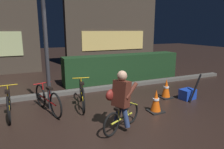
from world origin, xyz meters
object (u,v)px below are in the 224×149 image
at_px(street_post, 47,53).
at_px(parked_bike_center_right, 82,94).
at_px(traffic_cone_near, 156,101).
at_px(parked_bike_center_left, 48,100).
at_px(parked_bike_left_mid, 9,103).
at_px(closed_umbrella, 195,88).
at_px(traffic_cone_far, 166,89).
at_px(blue_crate, 187,94).
at_px(cyclist, 121,101).

bearing_deg(street_post, parked_bike_center_right, -11.11).
bearing_deg(traffic_cone_near, parked_bike_center_left, 156.50).
relative_size(parked_bike_left_mid, closed_umbrella, 1.79).
bearing_deg(traffic_cone_far, street_post, 170.91).
distance_m(traffic_cone_near, traffic_cone_far, 1.21).
xyz_separation_m(parked_bike_left_mid, closed_umbrella, (4.80, -1.09, 0.08)).
height_order(parked_bike_center_right, blue_crate, parked_bike_center_right).
distance_m(blue_crate, closed_umbrella, 0.35).
xyz_separation_m(parked_bike_center_left, parked_bike_center_right, (0.90, 0.06, 0.01)).
xyz_separation_m(parked_bike_left_mid, traffic_cone_far, (4.28, -0.47, -0.04)).
distance_m(parked_bike_left_mid, closed_umbrella, 4.93).
height_order(traffic_cone_far, cyclist, cyclist).
height_order(parked_bike_center_right, traffic_cone_near, parked_bike_center_right).
distance_m(parked_bike_center_left, closed_umbrella, 4.04).
height_order(traffic_cone_near, cyclist, cyclist).
xyz_separation_m(parked_bike_center_left, blue_crate, (3.91, -0.68, -0.18)).
bearing_deg(traffic_cone_near, closed_umbrella, 5.87).
bearing_deg(cyclist, closed_umbrella, -14.31).
bearing_deg(street_post, traffic_cone_far, -9.09).
bearing_deg(parked_bike_center_right, parked_bike_left_mid, 98.42).
xyz_separation_m(street_post, traffic_cone_near, (2.40, -1.30, -1.18)).
bearing_deg(traffic_cone_near, traffic_cone_far, 39.35).
bearing_deg(cyclist, parked_bike_center_left, 102.26).
bearing_deg(parked_bike_center_right, street_post, 90.58).
bearing_deg(closed_umbrella, parked_bike_center_right, 159.34).
height_order(traffic_cone_near, blue_crate, traffic_cone_near).
height_order(parked_bike_center_right, cyclist, cyclist).
distance_m(parked_bike_left_mid, blue_crate, 4.86).
height_order(street_post, parked_bike_center_left, street_post).
bearing_deg(parked_bike_center_left, traffic_cone_far, -111.50).
distance_m(parked_bike_center_right, closed_umbrella, 3.20).
xyz_separation_m(street_post, cyclist, (1.18, -1.76, -0.83)).
bearing_deg(parked_bike_center_left, blue_crate, -116.14).
height_order(street_post, cyclist, street_post).
relative_size(traffic_cone_far, closed_umbrella, 0.68).
xyz_separation_m(traffic_cone_near, traffic_cone_far, (0.94, 0.77, -0.00)).
bearing_deg(parked_bike_left_mid, parked_bike_center_left, -103.22).
height_order(blue_crate, closed_umbrella, closed_umbrella).
distance_m(street_post, closed_umbrella, 4.16).
relative_size(blue_crate, closed_umbrella, 0.52).
distance_m(parked_bike_left_mid, traffic_cone_far, 4.31).
height_order(traffic_cone_far, closed_umbrella, closed_umbrella).
relative_size(parked_bike_center_left, closed_umbrella, 1.76).
xyz_separation_m(blue_crate, closed_umbrella, (0.02, -0.25, 0.25)).
height_order(parked_bike_center_left, cyclist, cyclist).
xyz_separation_m(traffic_cone_far, closed_umbrella, (0.52, -0.62, 0.12)).
xyz_separation_m(parked_bike_left_mid, parked_bike_center_left, (0.87, -0.16, 0.00)).
distance_m(street_post, traffic_cone_far, 3.58).
relative_size(traffic_cone_near, traffic_cone_far, 1.00).
bearing_deg(traffic_cone_near, parked_bike_center_right, 144.17).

